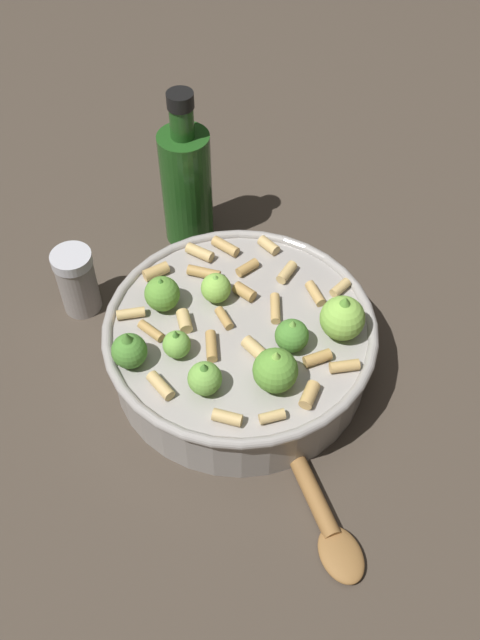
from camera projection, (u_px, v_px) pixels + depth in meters
name	position (u px, v px, depth m)	size (l,w,h in m)	color
ground_plane	(240.00, 364.00, 0.72)	(2.40, 2.40, 0.00)	#42382D
cooking_pan	(240.00, 342.00, 0.68)	(0.27, 0.27, 0.11)	#9E9993
pepper_shaker	(77.00, 281.00, 0.74)	(0.04, 0.04, 0.08)	gray
olive_oil_bottle	(186.00, 183.00, 0.78)	(0.06, 0.06, 0.19)	#1E4C19
wooden_spoon	(306.00, 479.00, 0.63)	(0.22, 0.12, 0.02)	olive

